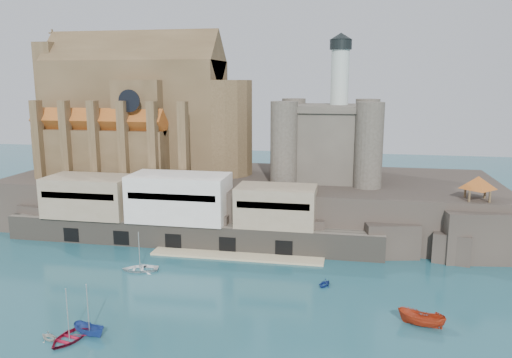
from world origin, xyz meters
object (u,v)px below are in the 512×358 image
object	(u,v)px
castle_keep	(328,138)
pavilion	(478,184)
boat_1	(49,339)
boat_2	(90,334)
church	(144,116)
boat_0	(70,339)

from	to	relation	value
castle_keep	pavilion	world-z (taller)	castle_keep
boat_1	boat_2	size ratio (longest dim) A/B	0.57
boat_1	church	bearing A→B (deg)	31.54
castle_keep	pavilion	xyz separation A→B (m)	(25.92, -15.08, -5.59)
castle_keep	boat_1	xyz separation A→B (m)	(-29.43, -54.53, -18.31)
church	boat_2	distance (m)	59.63
church	castle_keep	size ratio (longest dim) A/B	1.60
castle_keep	church	bearing A→B (deg)	178.89
castle_keep	boat_0	xyz separation A→B (m)	(-27.06, -54.10, -18.31)
pavilion	boat_0	world-z (taller)	pavilion
pavilion	boat_2	distance (m)	64.78
pavilion	boat_2	size ratio (longest dim) A/B	1.41
church	pavilion	world-z (taller)	church
boat_1	pavilion	bearing A→B (deg)	-34.00
castle_keep	boat_0	size ratio (longest dim) A/B	5.12
church	boat_2	world-z (taller)	church
boat_0	boat_2	xyz separation A→B (m)	(1.71, 1.53, 0.00)
pavilion	boat_1	bearing A→B (deg)	-144.52
boat_0	church	bearing A→B (deg)	115.21
church	pavilion	distance (m)	68.65
castle_keep	boat_2	distance (m)	61.17
boat_0	boat_2	world-z (taller)	boat_0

